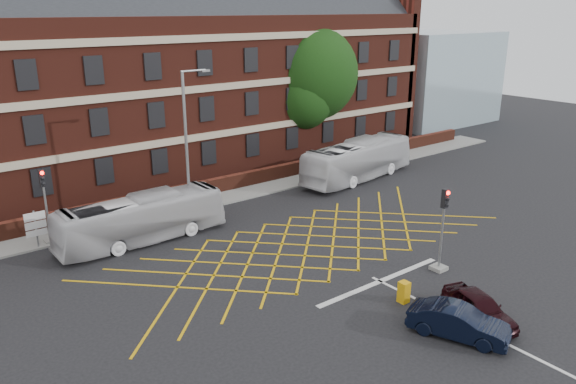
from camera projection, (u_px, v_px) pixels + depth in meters
ground at (331, 257)px, 29.67m from camera, size 120.00×120.00×0.00m
victorian_building at (147, 71)px, 43.81m from camera, size 51.00×12.17×20.40m
boundary_wall at (206, 188)px, 39.22m from camera, size 56.00×0.50×1.10m
far_pavement at (214, 198)px, 38.63m from camera, size 60.00×3.00×0.12m
glass_block at (430, 77)px, 63.71m from camera, size 14.00×10.00×10.00m
box_junction_hatching at (307, 245)px, 31.16m from camera, size 8.22×8.22×0.02m
stop_line at (380, 281)px, 27.05m from camera, size 8.00×0.30×0.02m
centre_line at (502, 341)px, 22.19m from camera, size 0.15×14.00×0.02m
bus_left at (141, 219)px, 31.28m from camera, size 9.61×2.36×2.67m
bus_right at (358, 160)px, 42.71m from camera, size 10.98×4.02×2.99m
car_navy at (458, 322)px, 22.33m from camera, size 2.80×4.19×1.31m
car_maroon at (479, 308)px, 23.45m from camera, size 2.55×4.00×1.27m
deciduous_tree at (309, 80)px, 48.70m from camera, size 8.42×8.39×11.32m
traffic_light_near at (441, 237)px, 27.70m from camera, size 0.70×0.70×4.27m
traffic_light_far at (47, 213)px, 30.93m from camera, size 0.70×0.70×4.27m
street_lamp at (189, 173)px, 33.42m from camera, size 2.25×1.00×9.20m
direction_signs at (36, 225)px, 30.27m from camera, size 1.10×0.16×2.20m
utility_cabinet at (404, 292)px, 25.02m from camera, size 0.42×0.43×0.99m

